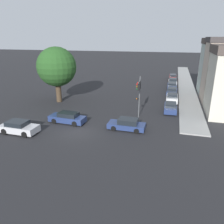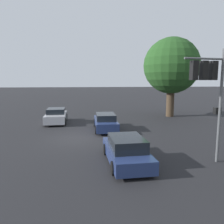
% 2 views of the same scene
% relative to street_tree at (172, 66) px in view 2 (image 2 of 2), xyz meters
% --- Properties ---
extents(ground_plane, '(300.00, 300.00, 0.00)m').
position_rel_street_tree_xyz_m(ground_plane, '(8.25, -10.86, -5.83)').
color(ground_plane, black).
extents(street_tree, '(6.38, 6.38, 9.06)m').
position_rel_street_tree_xyz_m(street_tree, '(0.00, 0.00, 0.00)').
color(street_tree, '#423323').
rests_on(street_tree, ground_plane).
extents(traffic_signal, '(0.66, 2.25, 5.63)m').
position_rel_street_tree_xyz_m(traffic_signal, '(14.28, -4.72, -1.77)').
color(traffic_signal, '#515456').
rests_on(traffic_signal, ground_plane).
extents(crossing_car_0, '(4.39, 2.07, 1.43)m').
position_rel_street_tree_xyz_m(crossing_car_0, '(1.96, -12.88, -5.13)').
color(crossing_car_0, '#B7B7BC').
rests_on(crossing_car_0, ground_plane).
extents(crossing_car_1, '(4.41, 1.95, 1.36)m').
position_rel_street_tree_xyz_m(crossing_car_1, '(13.63, -8.58, -5.18)').
color(crossing_car_1, navy).
rests_on(crossing_car_1, ground_plane).
extents(crossing_car_2, '(4.77, 2.06, 1.40)m').
position_rel_street_tree_xyz_m(crossing_car_2, '(5.86, -8.51, -5.15)').
color(crossing_car_2, navy).
rests_on(crossing_car_2, ground_plane).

